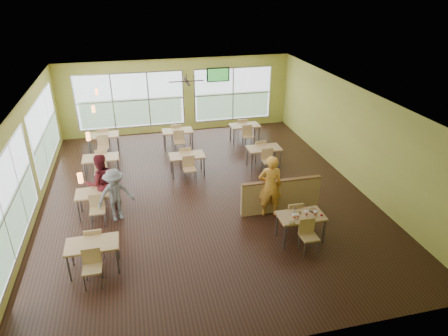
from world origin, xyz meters
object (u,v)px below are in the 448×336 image
at_px(man_plaid, 270,186).
at_px(food_basket, 313,210).
at_px(main_table, 301,219).
at_px(half_wall_divider, 281,196).

xyz_separation_m(man_plaid, food_basket, (0.77, -1.26, -0.16)).
relative_size(main_table, man_plaid, 0.81).
bearing_deg(food_basket, half_wall_divider, 105.91).
height_order(main_table, food_basket, main_table).
relative_size(main_table, half_wall_divider, 0.63).
bearing_deg(food_basket, man_plaid, 121.33).
bearing_deg(half_wall_divider, food_basket, -74.09).
xyz_separation_m(main_table, half_wall_divider, (0.00, 1.45, -0.11)).
xyz_separation_m(main_table, food_basket, (0.38, 0.10, 0.15)).
height_order(half_wall_divider, man_plaid, man_plaid).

